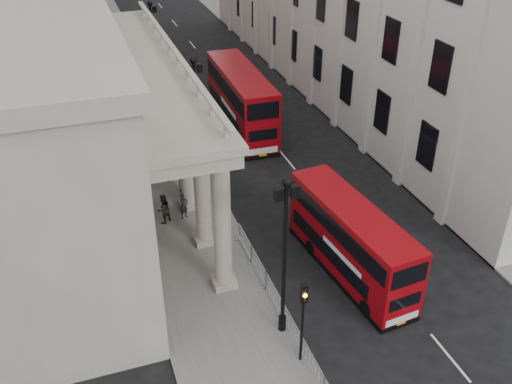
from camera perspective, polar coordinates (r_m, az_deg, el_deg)
name	(u,v)px	position (r m, az deg, el deg)	size (l,w,h in m)	color
sidewalk_west	(143,122)	(48.76, -11.25, 6.86)	(6.00, 140.00, 0.12)	slate
sidewalk_east	(323,98)	(53.10, 6.76, 9.32)	(3.00, 140.00, 0.12)	slate
kerb	(178,117)	(49.15, -7.84, 7.40)	(0.20, 140.00, 0.14)	slate
portico_building	(35,127)	(35.19, -21.21, 6.08)	(9.00, 28.00, 12.00)	#9E9484
lamp_post_south	(285,248)	(24.76, 2.88, -5.62)	(1.05, 0.44, 8.32)	black
lamp_post_mid	(196,109)	(38.13, -5.99, 8.21)	(1.05, 0.44, 8.32)	black
lamp_post_north	(153,42)	(52.99, -10.24, 14.56)	(1.05, 0.44, 8.32)	black
traffic_light	(303,309)	(24.53, 4.74, -11.63)	(0.28, 0.33, 4.30)	black
crowd_barriers	(302,346)	(26.44, 4.60, -15.08)	(0.50, 18.75, 1.10)	gray
bus_near	(351,240)	(30.36, 9.47, -4.73)	(3.22, 9.58, 4.06)	#93060D
bus_far	(241,99)	(45.87, -1.50, 9.26)	(2.98, 11.35, 4.87)	#97060E
pedestrian_a	(184,206)	(35.09, -7.23, -1.41)	(0.60, 0.39, 1.65)	black
pedestrian_b	(163,209)	(34.76, -9.26, -1.68)	(0.93, 0.72, 1.91)	black
pedestrian_c	(185,180)	(37.57, -7.16, 1.20)	(0.93, 0.60, 1.90)	black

